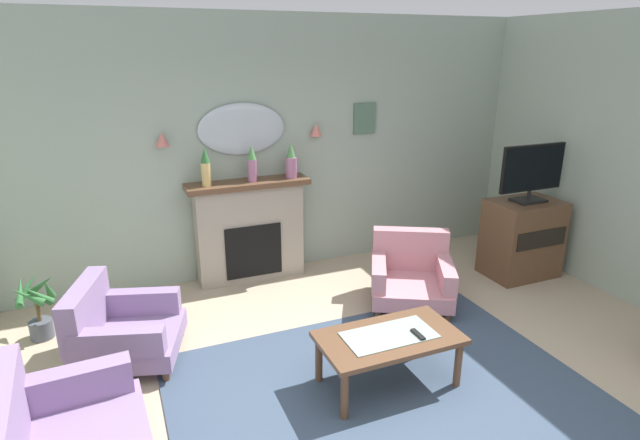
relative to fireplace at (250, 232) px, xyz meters
The scene contains 18 objects.
floor 2.78m from the fireplace, 82.04° to the right, with size 7.23×6.72×0.10m, color tan.
wall_back 0.99m from the fireplace, 30.53° to the left, with size 7.23×0.10×2.92m, color #93A393.
patterned_rug 2.58m from the fireplace, 81.40° to the right, with size 3.20×2.40×0.01m, color #38475B.
fireplace is the anchor object (origin of this frame).
mantel_vase_right 0.91m from the fireplace, behind, with size 0.10×0.10×0.41m.
mantel_vase_left 0.79m from the fireplace, 29.53° to the right, with size 0.10×0.10×0.40m.
mantel_vase_centre 0.91m from the fireplace, ahead, with size 0.13×0.13×0.39m.
wall_mirror 1.15m from the fireplace, 90.00° to the left, with size 0.96×0.06×0.56m, color #B2BCC6.
wall_sconce_left 1.38m from the fireplace, behind, with size 0.14×0.14×0.14m, color #D17066.
wall_sconce_right 1.38m from the fireplace, ahead, with size 0.14×0.14×0.14m, color #D17066.
framed_picture 1.91m from the fireplace, ahead, with size 0.28×0.03×0.36m, color #4C6B56.
coffee_table 2.41m from the fireplace, 78.87° to the right, with size 1.10×0.60×0.45m.
tv_remote 2.54m from the fireplace, 74.85° to the right, with size 0.04×0.16×0.02m, color black.
armchair_beside_couch 1.91m from the fireplace, 141.18° to the right, with size 1.02×1.01×0.71m.
armchair_in_corner 1.85m from the fireplace, 40.28° to the right, with size 1.09×1.10×0.71m.
tv_cabinet 3.15m from the fireplace, 20.67° to the right, with size 0.80×0.57×0.90m.
tv_flatscreen 3.22m from the fireplace, 21.02° to the right, with size 0.84×0.24×0.65m.
potted_plant_small_fern 2.22m from the fireplace, 166.11° to the right, with size 0.38×0.39×0.62m.
Camera 1 is at (-1.73, -2.66, 2.55)m, focal length 28.73 mm.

